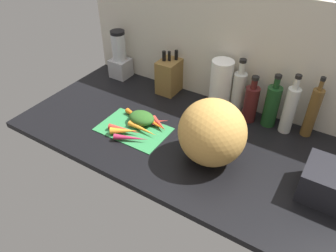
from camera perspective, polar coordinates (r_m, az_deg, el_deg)
name	(u,v)px	position (r cm, az deg, el deg)	size (l,w,h in cm)	color
ground_plane	(189,139)	(156.08, 3.84, -2.26)	(170.00, 80.00, 3.00)	black
wall_back	(229,50)	(169.77, 10.75, 13.18)	(170.00, 3.00, 60.00)	beige
cutting_board	(133,129)	(159.57, -6.15, -0.52)	(34.30, 22.33, 0.80)	#338C4C
carrot_0	(143,120)	(162.14, -4.46, 1.03)	(2.51, 2.51, 15.45)	#B2264C
carrot_1	(131,138)	(151.31, -6.61, -2.13)	(2.82, 2.82, 16.34)	#B2264C
carrot_2	(159,124)	(159.00, -1.58, 0.40)	(2.89, 2.89, 11.83)	red
carrot_3	(153,122)	(160.43, -2.62, 0.73)	(2.78, 2.78, 15.37)	red
carrot_4	(156,124)	(158.95, -2.22, 0.31)	(2.64, 2.64, 11.64)	orange
carrot_5	(143,129)	(156.16, -4.55, -0.56)	(2.71, 2.71, 16.94)	orange
carrot_6	(137,117)	(164.71, -5.58, 1.64)	(2.64, 2.64, 16.09)	orange
carrot_7	(125,130)	(156.62, -7.71, -0.65)	(2.85, 2.85, 16.61)	red
carrot_8	(124,131)	(155.42, -7.87, -0.85)	(3.54, 3.54, 13.04)	orange
carrot_greens_pile	(142,118)	(161.10, -4.69, 1.45)	(13.41, 10.31, 5.67)	#2D6023
winter_squash	(212,133)	(134.80, 7.84, -1.16)	(28.96, 28.03, 29.32)	gold
knife_block	(170,75)	(184.96, 0.36, 8.99)	(10.72, 15.78, 24.84)	olive
blender_appliance	(120,58)	(201.41, -8.56, 11.93)	(11.10, 11.10, 29.27)	#B2B2B7
paper_towel_roll	(221,86)	(169.09, 9.33, 7.08)	(11.26, 11.26, 27.73)	white
bottle_0	(238,92)	(168.72, 12.38, 5.98)	(6.69, 6.69, 30.35)	silver
bottle_1	(251,103)	(165.19, 14.48, 3.99)	(7.12, 7.12, 24.92)	#471919
bottle_2	(272,105)	(164.14, 17.93, 3.52)	(7.12, 7.12, 27.80)	#19421E
bottle_3	(290,109)	(161.32, 20.79, 2.81)	(5.96, 5.96, 30.74)	silver
bottle_4	(312,112)	(162.66, 24.25, 2.27)	(5.20, 5.20, 31.17)	brown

